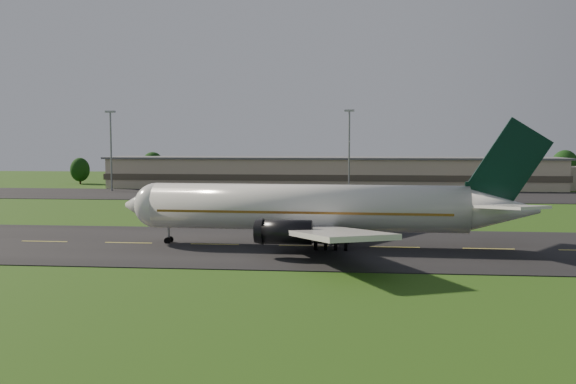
# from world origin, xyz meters

# --- Properties ---
(ground) EXTENTS (360.00, 360.00, 0.00)m
(ground) POSITION_xyz_m (0.00, 0.00, 0.00)
(ground) COLOR #1D4010
(ground) RESTS_ON ground
(taxiway) EXTENTS (220.00, 30.00, 0.10)m
(taxiway) POSITION_xyz_m (0.00, 0.00, 0.05)
(taxiway) COLOR black
(taxiway) RESTS_ON ground
(apron) EXTENTS (260.00, 30.00, 0.10)m
(apron) POSITION_xyz_m (0.00, 72.00, 0.05)
(apron) COLOR black
(apron) RESTS_ON ground
(airliner) EXTENTS (51.29, 42.16, 15.57)m
(airliner) POSITION_xyz_m (1.35, -0.03, 4.66)
(airliner) COLOR silver
(airliner) RESTS_ON ground
(terminal) EXTENTS (145.00, 16.00, 8.40)m
(terminal) POSITION_xyz_m (6.40, 96.18, 3.99)
(terminal) COLOR #C0AB93
(terminal) RESTS_ON ground
(light_mast_west) EXTENTS (2.40, 1.20, 20.35)m
(light_mast_west) POSITION_xyz_m (-55.00, 80.00, 12.74)
(light_mast_west) COLOR gray
(light_mast_west) RESTS_ON ground
(light_mast_centre) EXTENTS (2.40, 1.20, 20.35)m
(light_mast_centre) POSITION_xyz_m (5.00, 80.00, 12.74)
(light_mast_centre) COLOR gray
(light_mast_centre) RESTS_ON ground
(tree_line) EXTENTS (193.89, 9.01, 10.27)m
(tree_line) POSITION_xyz_m (38.46, 105.53, 4.95)
(tree_line) COLOR black
(tree_line) RESTS_ON ground
(service_vehicle_a) EXTENTS (2.27, 4.30, 1.39)m
(service_vehicle_a) POSITION_xyz_m (-24.02, 65.22, 0.80)
(service_vehicle_a) COLOR gold
(service_vehicle_a) RESTS_ON apron
(service_vehicle_b) EXTENTS (3.83, 1.70, 1.22)m
(service_vehicle_b) POSITION_xyz_m (-18.41, 70.54, 0.71)
(service_vehicle_b) COLOR #A40A16
(service_vehicle_b) RESTS_ON apron
(service_vehicle_c) EXTENTS (4.69, 5.96, 1.50)m
(service_vehicle_c) POSITION_xyz_m (6.57, 75.65, 0.85)
(service_vehicle_c) COLOR silver
(service_vehicle_c) RESTS_ON apron
(service_vehicle_d) EXTENTS (5.21, 4.52, 1.44)m
(service_vehicle_d) POSITION_xyz_m (36.30, 77.85, 0.82)
(service_vehicle_d) COLOR orange
(service_vehicle_d) RESTS_ON apron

